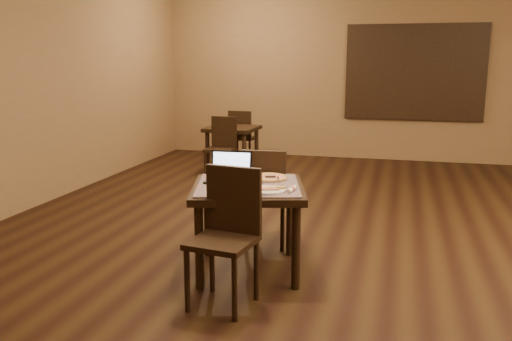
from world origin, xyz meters
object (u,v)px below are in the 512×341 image
(other_table_b, at_px, (232,134))
(other_table_b_chair_far, at_px, (242,134))
(pizza_pan, at_px, (269,179))
(tiled_table, at_px, (248,196))
(chair_main_far, at_px, (266,192))
(chair_main_near, at_px, (227,228))
(other_table_b_chair_near, at_px, (222,144))
(laptop, at_px, (229,173))

(other_table_b, bearing_deg, other_table_b_chair_far, 93.47)
(pizza_pan, bearing_deg, tiled_table, -116.57)
(tiled_table, distance_m, chair_main_far, 0.63)
(tiled_table, height_order, other_table_b_chair_far, other_table_b_chair_far)
(chair_main_near, distance_m, other_table_b_chair_near, 4.27)
(tiled_table, bearing_deg, other_table_b_chair_near, 97.02)
(chair_main_far, relative_size, other_table_b, 1.20)
(tiled_table, bearing_deg, other_table_b, 94.31)
(pizza_pan, relative_size, other_table_b_chair_far, 0.36)
(tiled_table, height_order, other_table_b_chair_near, other_table_b_chair_near)
(laptop, bearing_deg, chair_main_far, 64.29)
(laptop, xyz_separation_m, other_table_b, (-1.18, 3.86, -0.23))
(chair_main_near, bearing_deg, other_table_b, 115.51)
(tiled_table, xyz_separation_m, chair_main_near, (0.01, -0.61, -0.09))
(chair_main_far, distance_m, other_table_b_chair_near, 3.13)
(tiled_table, xyz_separation_m, other_table_b_chair_near, (-1.38, 3.42, -0.14))
(tiled_table, relative_size, other_table_b, 1.40)
(chair_main_far, bearing_deg, laptop, 66.64)
(tiled_table, height_order, other_table_b, tiled_table)
(pizza_pan, bearing_deg, chair_main_near, -97.14)
(other_table_b_chair_near, height_order, other_table_b_chair_far, same)
(laptop, relative_size, other_table_b_chair_far, 0.40)
(laptop, height_order, pizza_pan, laptop)
(other_table_b, bearing_deg, laptop, -69.95)
(laptop, xyz_separation_m, pizza_pan, (0.32, 0.13, -0.06))
(other_table_b_chair_near, bearing_deg, tiled_table, -65.06)
(other_table_b, distance_m, other_table_b_chair_near, 0.55)
(other_table_b_chair_near, bearing_deg, other_table_b, 93.47)
(other_table_b_chair_near, bearing_deg, chair_main_near, -67.96)
(chair_main_far, xyz_separation_m, pizza_pan, (0.12, -0.38, 0.22))
(tiled_table, distance_m, other_table_b_chair_near, 3.69)
(other_table_b, bearing_deg, pizza_pan, -65.02)
(other_table_b_chair_near, bearing_deg, pizza_pan, -61.79)
(chair_main_far, height_order, laptop, laptop)
(chair_main_far, height_order, other_table_b_chair_far, chair_main_far)
(chair_main_near, height_order, other_table_b_chair_far, chair_main_near)
(tiled_table, distance_m, chair_main_near, 0.62)
(chair_main_near, height_order, laptop, chair_main_near)
(chair_main_near, bearing_deg, laptop, 115.08)
(chair_main_near, relative_size, laptop, 2.71)
(pizza_pan, distance_m, other_table_b_chair_near, 3.52)
(tiled_table, bearing_deg, pizza_pan, 48.53)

